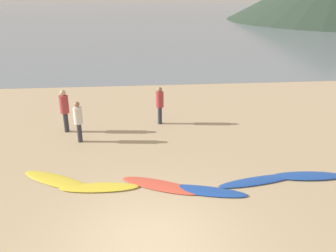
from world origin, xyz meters
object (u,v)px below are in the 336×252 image
(surfboard_3, at_px, (204,191))
(surfboard_1, at_px, (99,187))
(surfboard_0, at_px, (57,181))
(person_0, at_px, (160,102))
(person_1, at_px, (64,108))
(person_2, at_px, (78,118))
(surfboard_2, at_px, (161,185))
(surfboard_5, at_px, (308,176))
(surfboard_4, at_px, (258,181))

(surfboard_3, bearing_deg, surfboard_1, -171.91)
(surfboard_0, height_order, surfboard_3, surfboard_0)
(person_0, bearing_deg, person_1, -160.59)
(person_0, xyz_separation_m, person_2, (-3.14, -1.60, -0.02))
(surfboard_3, bearing_deg, person_1, 150.29)
(person_2, bearing_deg, surfboard_2, 166.56)
(surfboard_5, xyz_separation_m, person_2, (-7.38, 3.35, 0.90))
(person_2, bearing_deg, surfboard_3, 173.77)
(surfboard_4, height_order, person_0, person_0)
(surfboard_2, bearing_deg, surfboard_1, -155.69)
(surfboard_0, bearing_deg, surfboard_3, 18.19)
(person_0, xyz_separation_m, person_1, (-3.82, -0.54, 0.07))
(surfboard_4, xyz_separation_m, surfboard_5, (1.62, 0.13, 0.01))
(surfboard_2, bearing_deg, surfboard_5, 27.43)
(surfboard_5, relative_size, person_0, 1.36)
(surfboard_3, bearing_deg, person_2, 152.73)
(surfboard_5, distance_m, person_1, 9.24)
(surfboard_1, distance_m, person_1, 4.89)
(person_0, bearing_deg, person_2, -141.70)
(person_2, bearing_deg, surfboard_0, 122.23)
(surfboard_0, distance_m, surfboard_2, 3.13)
(surfboard_3, height_order, person_0, person_0)
(person_0, bearing_deg, surfboard_3, -69.43)
(surfboard_1, bearing_deg, person_0, 69.37)
(surfboard_2, relative_size, surfboard_5, 1.12)
(surfboard_4, distance_m, person_0, 5.78)
(surfboard_3, bearing_deg, surfboard_5, 25.65)
(surfboard_3, relative_size, surfboard_4, 0.95)
(surfboard_4, relative_size, person_2, 1.62)
(person_0, relative_size, person_1, 0.93)
(surfboard_1, relative_size, surfboard_4, 0.89)
(surfboard_2, height_order, person_2, person_2)
(person_0, relative_size, person_2, 1.02)
(surfboard_3, height_order, person_2, person_2)
(surfboard_3, height_order, surfboard_5, surfboard_5)
(surfboard_2, height_order, person_0, person_0)
(surfboard_0, relative_size, surfboard_5, 1.16)
(person_1, bearing_deg, surfboard_3, 30.52)
(surfboard_2, xyz_separation_m, person_0, (0.33, 5.08, 0.92))
(surfboard_3, height_order, person_1, person_1)
(person_0, bearing_deg, surfboard_4, -51.44)
(person_0, bearing_deg, surfboard_1, -101.67)
(surfboard_1, distance_m, surfboard_5, 6.37)
(surfboard_2, distance_m, person_1, 5.80)
(surfboard_4, height_order, surfboard_5, surfboard_5)
(surfboard_4, bearing_deg, person_0, 106.40)
(surfboard_2, relative_size, person_1, 1.41)
(surfboard_2, relative_size, person_2, 1.55)
(surfboard_2, bearing_deg, surfboard_3, 7.61)
(person_1, bearing_deg, surfboard_1, 7.48)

